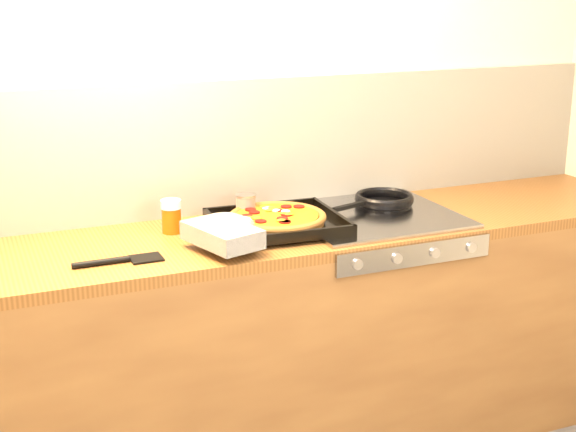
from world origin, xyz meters
name	(u,v)px	position (x,y,z in m)	size (l,w,h in m)	color
room_shell	(232,147)	(0.00, 1.39, 1.15)	(3.20, 3.20, 3.20)	white
counter_run	(261,347)	(0.00, 1.10, 0.45)	(3.20, 0.62, 0.90)	olive
stovetop	(372,216)	(0.45, 1.10, 0.91)	(0.60, 0.56, 0.02)	gray
pizza_on_tray	(262,223)	(-0.01, 1.05, 0.95)	(0.60, 0.50, 0.08)	black
frying_pan	(383,200)	(0.54, 1.18, 0.94)	(0.40, 0.28, 0.04)	black
tomato_can	(246,208)	(-0.01, 1.23, 0.95)	(0.07, 0.07, 0.10)	maroon
juice_glass	(171,216)	(-0.29, 1.20, 0.96)	(0.08, 0.08, 0.12)	#C34C0B
wooden_spoon	(276,208)	(0.15, 1.32, 0.91)	(0.30, 0.05, 0.02)	#B28D4B
black_spatula	(120,261)	(-0.52, 0.96, 0.91)	(0.28, 0.09, 0.02)	black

